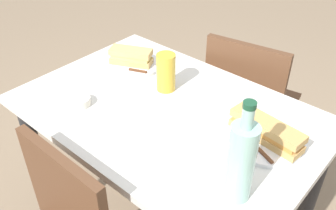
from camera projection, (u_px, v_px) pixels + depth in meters
dining_table at (168, 136)px, 1.45m from camera, size 1.11×0.75×0.77m
chair_near at (247, 103)px, 1.86m from camera, size 0.46×0.46×0.87m
plate_near at (132, 65)px, 1.63m from camera, size 0.25×0.25×0.01m
baguette_sandwich_near at (131, 56)px, 1.60m from camera, size 0.19×0.14×0.07m
knife_near at (129, 69)px, 1.57m from camera, size 0.17×0.08×0.01m
plate_far at (264, 140)px, 1.22m from camera, size 0.25×0.25×0.01m
baguette_sandwich_far at (266, 130)px, 1.20m from camera, size 0.26×0.10×0.07m
knife_far at (256, 148)px, 1.18m from camera, size 0.17×0.08×0.01m
water_bottle at (241, 161)px, 0.97m from camera, size 0.08×0.08×0.32m
beer_glass at (166, 72)px, 1.44m from camera, size 0.07×0.07×0.15m
olive_bowl at (79, 101)px, 1.39m from camera, size 0.08×0.08×0.03m
paper_napkin at (148, 144)px, 1.21m from camera, size 0.17×0.17×0.00m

